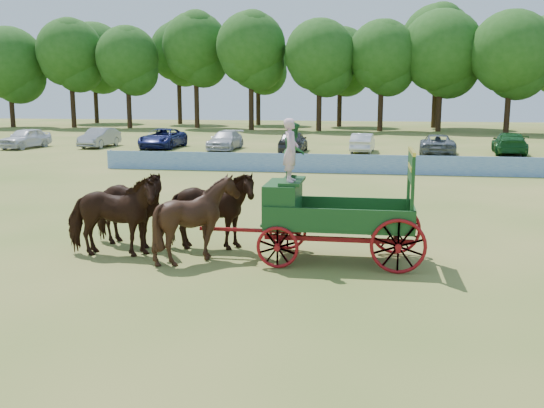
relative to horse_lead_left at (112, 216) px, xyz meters
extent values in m
plane|color=#A08748|center=(5.62, 0.34, -1.13)|extent=(160.00, 160.00, 0.00)
imported|color=black|center=(0.00, 0.00, 0.00)|extent=(2.77, 1.45, 2.26)
imported|color=black|center=(0.00, 1.10, 0.00)|extent=(2.88, 1.80, 2.26)
imported|color=black|center=(2.40, 0.00, 0.00)|extent=(2.15, 1.94, 2.26)
imported|color=black|center=(2.40, 1.10, 0.00)|extent=(2.80, 1.53, 2.26)
cube|color=maroon|center=(4.60, 0.55, -0.53)|extent=(0.12, 2.00, 0.12)
cube|color=maroon|center=(7.60, 0.55, -0.53)|extent=(0.12, 2.00, 0.12)
cube|color=maroon|center=(6.10, 0.00, -0.41)|extent=(3.80, 0.10, 0.12)
cube|color=maroon|center=(6.10, 1.10, -0.41)|extent=(3.80, 0.10, 0.12)
cube|color=maroon|center=(3.70, 0.55, -0.38)|extent=(2.80, 0.09, 0.09)
cube|color=#1A4A18|center=(6.10, 0.55, -0.13)|extent=(3.80, 1.80, 0.10)
cube|color=#1A4A18|center=(6.10, -0.33, 0.17)|extent=(3.80, 0.06, 0.55)
cube|color=#1A4A18|center=(6.10, 1.43, 0.17)|extent=(3.80, 0.06, 0.55)
cube|color=#1A4A18|center=(7.98, 0.55, 0.17)|extent=(0.06, 1.80, 0.55)
cube|color=#1A4A18|center=(4.60, 0.55, 0.42)|extent=(0.85, 1.70, 1.05)
cube|color=#1A4A18|center=(4.85, 0.55, 0.99)|extent=(0.55, 1.50, 0.08)
cube|color=#1A4A18|center=(4.22, 0.55, 0.22)|extent=(0.10, 1.60, 0.65)
cube|color=#1A4A18|center=(4.40, 0.55, -0.08)|extent=(0.55, 1.60, 0.06)
cube|color=#1A4A18|center=(7.90, -0.25, 0.82)|extent=(0.08, 0.08, 1.80)
cube|color=#1A4A18|center=(7.90, 1.35, 0.82)|extent=(0.08, 0.08, 1.80)
cube|color=#1A4A18|center=(7.90, 0.55, 1.42)|extent=(0.07, 1.75, 0.75)
cube|color=yellow|center=(7.90, 0.55, 1.82)|extent=(0.08, 1.80, 0.09)
cube|color=yellow|center=(7.86, 0.55, 1.42)|extent=(0.02, 1.30, 0.12)
torus|color=maroon|center=(4.60, -0.40, -0.58)|extent=(1.09, 0.09, 1.09)
torus|color=maroon|center=(4.60, 1.50, -0.58)|extent=(1.09, 0.09, 1.09)
torus|color=maroon|center=(7.60, -0.40, -0.43)|extent=(1.39, 0.09, 1.39)
torus|color=maroon|center=(7.60, 1.50, -0.43)|extent=(1.39, 0.09, 1.39)
imported|color=#EBB4C7|center=(4.85, 0.20, 1.84)|extent=(0.39, 0.59, 1.62)
imported|color=#266530|center=(4.85, 0.90, 1.77)|extent=(0.56, 0.72, 1.48)
cube|color=#205EAD|center=(4.62, 18.34, -0.61)|extent=(26.00, 0.08, 1.05)
imported|color=silver|center=(-20.38, 29.59, -0.32)|extent=(2.49, 4.94, 1.61)
imported|color=gray|center=(-14.93, 31.38, -0.35)|extent=(1.79, 4.76, 1.55)
imported|color=navy|center=(-9.58, 31.44, -0.35)|extent=(2.69, 5.65, 1.56)
imported|color=silver|center=(-4.33, 31.00, -0.41)|extent=(2.25, 5.04, 1.43)
imported|color=#333338|center=(1.16, 29.75, -0.33)|extent=(1.95, 4.74, 1.61)
imported|color=silver|center=(6.29, 30.44, -0.42)|extent=(1.84, 4.42, 1.42)
imported|color=slate|center=(11.58, 29.38, -0.39)|extent=(2.89, 5.49, 1.47)
imported|color=#144C1E|center=(16.79, 30.89, -0.35)|extent=(2.79, 5.60, 1.56)
cylinder|color=#382314|center=(-38.38, 56.57, 1.05)|extent=(0.60, 0.60, 4.36)
sphere|color=#1E4E15|center=(-38.38, 56.57, 6.90)|extent=(9.06, 9.06, 9.06)
cylinder|color=#382314|center=(-30.30, 57.11, 1.42)|extent=(0.60, 0.60, 5.10)
sphere|color=#1E4E15|center=(-30.30, 57.11, 8.26)|extent=(8.15, 8.15, 8.15)
cylinder|color=#382314|center=(-22.92, 57.24, 1.21)|extent=(0.60, 0.60, 4.69)
sphere|color=#1E4E15|center=(-22.92, 57.24, 7.51)|extent=(7.64, 7.64, 7.64)
cylinder|color=#382314|center=(-14.71, 58.97, 1.61)|extent=(0.60, 0.60, 5.49)
sphere|color=#1E4E15|center=(-14.71, 58.97, 8.98)|extent=(8.06, 8.06, 8.06)
cylinder|color=#382314|center=(-7.19, 56.05, 1.49)|extent=(0.60, 0.60, 5.24)
sphere|color=#1E4E15|center=(-7.19, 56.05, 8.52)|extent=(8.12, 8.12, 8.12)
cylinder|color=#382314|center=(0.90, 55.28, 1.22)|extent=(0.60, 0.60, 4.69)
sphere|color=#1E4E15|center=(0.90, 55.28, 7.51)|extent=(8.02, 8.02, 8.02)
cylinder|color=#382314|center=(7.88, 55.95, 1.21)|extent=(0.60, 0.60, 4.69)
sphere|color=#1E4E15|center=(7.88, 55.95, 7.51)|extent=(7.73, 7.73, 7.73)
cylinder|color=#382314|center=(14.43, 56.48, 1.31)|extent=(0.60, 0.60, 4.88)
sphere|color=#1E4E15|center=(14.43, 56.48, 7.86)|extent=(9.12, 9.12, 9.12)
cylinder|color=#382314|center=(21.27, 53.74, 1.22)|extent=(0.60, 0.60, 4.69)
sphere|color=#1E4E15|center=(21.27, 53.74, 7.51)|extent=(8.70, 8.70, 8.70)
cylinder|color=#382314|center=(-32.38, 68.09, 1.48)|extent=(0.60, 0.60, 5.22)
sphere|color=#1E4E15|center=(-32.38, 68.09, 8.49)|extent=(9.21, 9.21, 9.21)
cylinder|color=#382314|center=(-19.57, 67.19, 1.63)|extent=(0.60, 0.60, 5.51)
sphere|color=#1E4E15|center=(-19.57, 67.19, 9.02)|extent=(7.62, 7.62, 7.62)
cylinder|color=#382314|center=(-8.39, 67.07, 1.31)|extent=(0.60, 0.60, 4.87)
sphere|color=#1E4E15|center=(-8.39, 67.07, 7.85)|extent=(8.15, 8.15, 8.15)
cylinder|color=#382314|center=(2.76, 64.71, 1.22)|extent=(0.60, 0.60, 4.70)
sphere|color=#1E4E15|center=(2.76, 64.71, 7.54)|extent=(8.04, 8.04, 8.04)
cylinder|color=#382314|center=(14.63, 63.90, 1.77)|extent=(0.60, 0.60, 5.80)
sphere|color=#1E4E15|center=(14.63, 63.90, 9.55)|extent=(8.83, 8.83, 8.83)
camera|label=1|loc=(6.85, -15.12, 3.30)|focal=40.00mm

